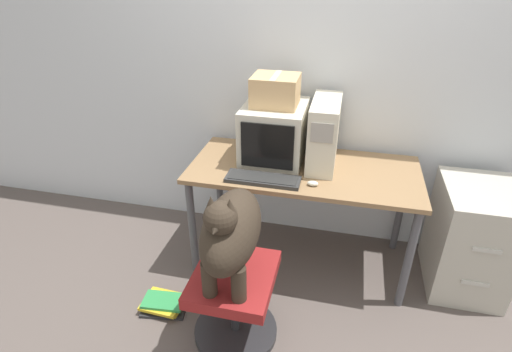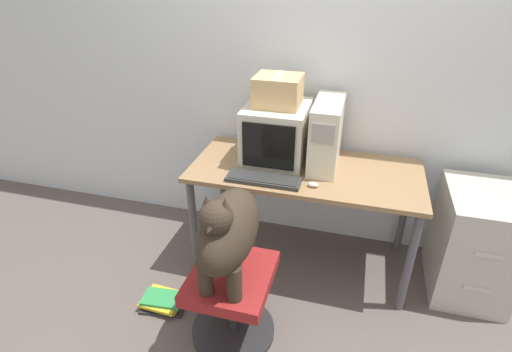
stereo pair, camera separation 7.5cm
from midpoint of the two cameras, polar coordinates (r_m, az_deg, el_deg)
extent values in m
plane|color=#564C47|center=(2.77, 5.76, -16.14)|extent=(12.00, 12.00, 0.00)
cube|color=silver|center=(2.78, 10.00, 14.97)|extent=(8.00, 0.05, 2.60)
cube|color=olive|center=(2.60, 7.91, 0.77)|extent=(1.47, 0.68, 0.03)
cylinder|color=#4C4C51|center=(2.72, -8.12, -7.21)|extent=(0.05, 0.05, 0.72)
cylinder|color=#4C4C51|center=(2.58, 21.81, -11.58)|extent=(0.05, 0.05, 0.72)
cylinder|color=#4C4C51|center=(3.17, -4.09, -1.25)|extent=(0.05, 0.05, 0.72)
cylinder|color=#4C4C51|center=(3.05, 21.09, -4.63)|extent=(0.05, 0.05, 0.72)
cube|color=beige|center=(2.63, 3.80, 6.24)|extent=(0.40, 0.45, 0.37)
cube|color=black|center=(2.43, 2.64, 4.20)|extent=(0.33, 0.01, 0.29)
cube|color=beige|center=(2.58, 10.84, 5.90)|extent=(0.17, 0.45, 0.42)
cube|color=#9E998E|center=(2.33, 10.46, 5.92)|extent=(0.13, 0.01, 0.12)
cube|color=#2D2D2D|center=(2.42, 1.96, -0.49)|extent=(0.45, 0.15, 0.02)
cube|color=#292928|center=(2.41, 1.96, -0.20)|extent=(0.42, 0.12, 0.00)
ellipsoid|color=beige|center=(2.39, 9.06, -1.22)|extent=(0.07, 0.04, 0.03)
cylinder|color=#262628|center=(2.52, -2.36, -21.06)|extent=(0.48, 0.48, 0.04)
cylinder|color=#262628|center=(2.38, -2.45, -18.02)|extent=(0.05, 0.05, 0.35)
cube|color=maroon|center=(2.23, -2.57, -14.33)|extent=(0.43, 0.49, 0.07)
ellipsoid|color=#33281E|center=(2.01, -2.85, -7.72)|extent=(0.27, 0.57, 0.36)
cylinder|color=#33281E|center=(2.04, -6.19, -14.19)|extent=(0.08, 0.08, 0.20)
cylinder|color=#33281E|center=(2.00, -2.01, -15.06)|extent=(0.08, 0.08, 0.20)
sphere|color=#33281E|center=(1.78, -4.55, -5.90)|extent=(0.16, 0.16, 0.16)
cone|color=black|center=(1.74, -5.32, -7.50)|extent=(0.07, 0.08, 0.07)
cone|color=#33281E|center=(1.77, -5.88, -3.75)|extent=(0.06, 0.06, 0.07)
cone|color=#33281E|center=(1.74, -3.20, -4.18)|extent=(0.06, 0.06, 0.07)
torus|color=blue|center=(1.83, -4.27, -7.08)|extent=(0.11, 0.11, 0.02)
cube|color=#B7B2A3|center=(2.92, 29.32, -8.35)|extent=(0.45, 0.56, 0.72)
cube|color=beige|center=(2.63, 31.12, -9.80)|extent=(0.16, 0.01, 0.02)
cube|color=beige|center=(2.78, 29.78, -13.90)|extent=(0.16, 0.01, 0.02)
cube|color=tan|center=(2.54, 4.01, 12.05)|extent=(0.28, 0.25, 0.19)
cube|color=beige|center=(2.51, 4.08, 14.11)|extent=(0.04, 0.25, 0.00)
cube|color=#262628|center=(2.71, -12.24, -17.68)|extent=(0.30, 0.20, 0.02)
cube|color=gold|center=(2.71, -12.12, -17.10)|extent=(0.25, 0.18, 0.02)
cube|color=gold|center=(2.69, -12.44, -16.87)|extent=(0.25, 0.21, 0.02)
cube|color=#2D8C47|center=(2.67, -12.31, -16.72)|extent=(0.27, 0.17, 0.02)
camera|label=1|loc=(0.04, -89.07, 0.51)|focal=28.00mm
camera|label=2|loc=(0.04, 90.93, -0.51)|focal=28.00mm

